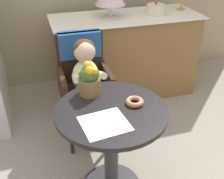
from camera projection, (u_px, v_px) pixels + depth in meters
cafe_table at (111, 135)px, 1.87m from camera, size 0.72×0.72×0.72m
wicker_chair at (83, 71)px, 2.39m from camera, size 0.42×0.45×0.95m
seated_child at (86, 75)px, 2.25m from camera, size 0.27×0.32×0.73m
paper_napkin at (105, 124)px, 1.64m from camera, size 0.29×0.28×0.00m
donut_front at (135, 101)px, 1.81m from camera, size 0.12×0.12×0.03m
flower_vase at (90, 79)px, 1.87m from camera, size 0.15×0.15×0.23m
display_counter at (125, 56)px, 3.10m from camera, size 1.56×0.62×0.90m
round_layer_cake at (156, 10)px, 2.90m from camera, size 0.19×0.19×0.13m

